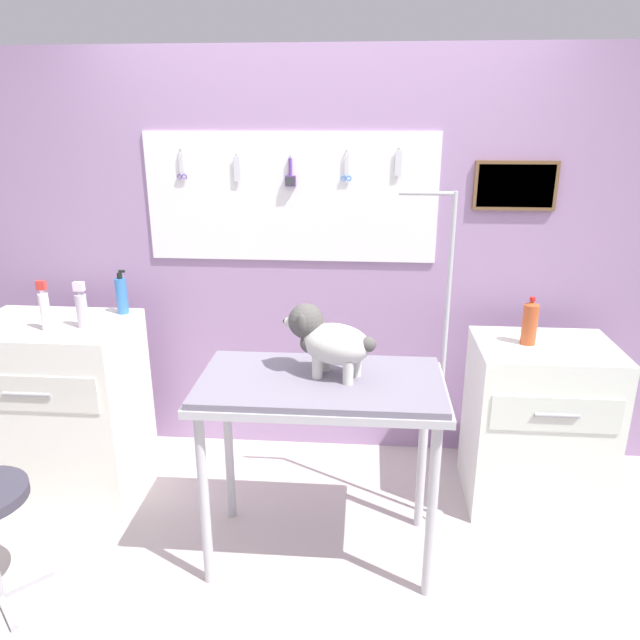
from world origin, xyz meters
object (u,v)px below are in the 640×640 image
dog (327,339)px  counter_left (62,405)px  grooming_arm (440,379)px  grooming_table (321,399)px  cabinet_right (537,424)px  conditioner_bottle (82,308)px  soda_bottle (530,323)px

dog → counter_left: bearing=163.9°
grooming_arm → grooming_table: bearing=-150.4°
counter_left → dog: bearing=-16.1°
grooming_arm → dog: (-0.52, -0.26, 0.28)m
grooming_arm → dog: size_ratio=3.97×
grooming_table → cabinet_right: size_ratio=1.22×
grooming_table → grooming_arm: (0.54, 0.31, -0.03)m
grooming_arm → conditioner_bottle: grooming_arm is taller
cabinet_right → soda_bottle: (-0.09, 0.01, 0.55)m
grooming_arm → soda_bottle: 0.54m
grooming_table → conditioner_bottle: bearing=161.0°
grooming_table → counter_left: 1.55m
dog → conditioner_bottle: size_ratio=1.76×
grooming_table → conditioner_bottle: 1.33m
grooming_arm → soda_bottle: (0.44, 0.21, 0.22)m
cabinet_right → grooming_table: bearing=-154.6°
grooming_arm → counter_left: size_ratio=1.75×
counter_left → conditioner_bottle: bearing=-11.5°
conditioner_bottle → soda_bottle: (2.22, 0.10, -0.05)m
cabinet_right → soda_bottle: 0.56m
grooming_arm → dog: bearing=-153.1°
counter_left → conditioner_bottle: 0.61m
dog → grooming_arm: bearing=26.9°
cabinet_right → conditioner_bottle: (-2.31, -0.09, 0.60)m
grooming_table → dog: dog is taller
dog → counter_left: 1.63m
grooming_arm → conditioner_bottle: bearing=176.3°
grooming_table → soda_bottle: soda_bottle is taller
dog → counter_left: dog is taller
dog → soda_bottle: dog is taller
grooming_table → counter_left: bearing=162.1°
grooming_table → dog: 0.26m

